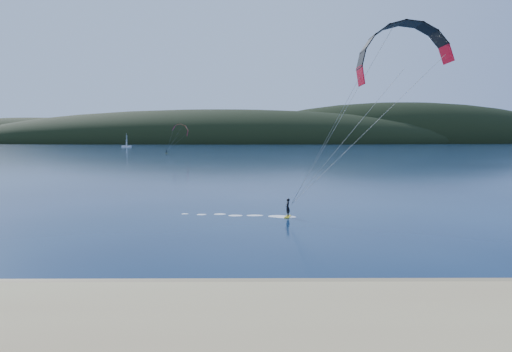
# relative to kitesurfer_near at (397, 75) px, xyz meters

# --- Properties ---
(ground) EXTENTS (1800.00, 1800.00, 0.00)m
(ground) POSITION_rel_kitesurfer_near_xyz_m (-14.95, -19.16, -12.20)
(ground) COLOR #061732
(ground) RESTS_ON ground
(wet_sand) EXTENTS (220.00, 2.50, 0.10)m
(wet_sand) POSITION_rel_kitesurfer_near_xyz_m (-14.95, -14.66, -12.15)
(wet_sand) COLOR olive
(wet_sand) RESTS_ON ground
(headland) EXTENTS (1200.00, 310.00, 140.00)m
(headland) POSITION_rel_kitesurfer_near_xyz_m (-14.32, 726.12, -12.20)
(headland) COLOR black
(headland) RESTS_ON ground
(kitesurfer_near) EXTENTS (23.23, 8.38, 16.05)m
(kitesurfer_near) POSITION_rel_kitesurfer_near_xyz_m (0.00, 0.00, 0.00)
(kitesurfer_near) COLOR gold
(kitesurfer_near) RESTS_ON ground
(kitesurfer_far) EXTENTS (13.07, 8.00, 14.85)m
(kitesurfer_far) POSITION_rel_kitesurfer_near_xyz_m (-47.06, 184.30, -1.61)
(kitesurfer_far) COLOR gold
(kitesurfer_far) RESTS_ON ground
(sailboat) EXTENTS (9.03, 5.72, 12.68)m
(sailboat) POSITION_rel_kitesurfer_near_xyz_m (-126.76, 374.39, -11.27)
(sailboat) COLOR white
(sailboat) RESTS_ON ground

